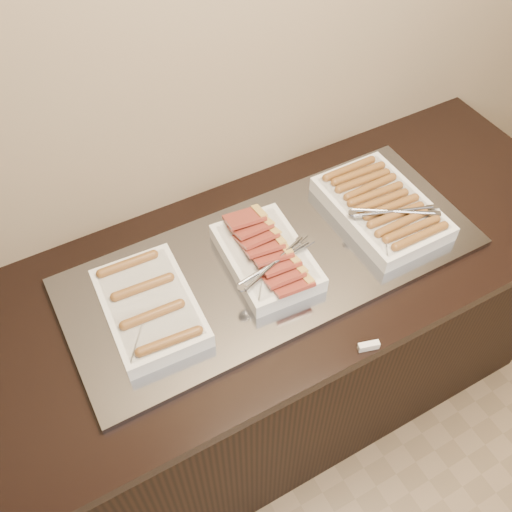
{
  "coord_description": "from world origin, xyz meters",
  "views": [
    {
      "loc": [
        -0.54,
        1.25,
        2.18
      ],
      "look_at": [
        -0.05,
        2.13,
        0.97
      ],
      "focal_mm": 40.0,
      "sensor_mm": 36.0,
      "label": 1
    }
  ],
  "objects": [
    {
      "name": "counter",
      "position": [
        0.0,
        2.13,
        0.45
      ],
      "size": [
        2.06,
        0.76,
        0.9
      ],
      "color": "black",
      "rests_on": "ground"
    },
    {
      "name": "warming_tray",
      "position": [
        0.0,
        2.13,
        0.91
      ],
      "size": [
        1.2,
        0.5,
        0.02
      ],
      "primitive_type": "cube",
      "color": "gray",
      "rests_on": "counter"
    },
    {
      "name": "dish_left",
      "position": [
        -0.37,
        2.13,
        0.95
      ],
      "size": [
        0.24,
        0.35,
        0.07
      ],
      "rotation": [
        0.0,
        0.0,
        -0.05
      ],
      "color": "silver",
      "rests_on": "warming_tray"
    },
    {
      "name": "dish_center",
      "position": [
        -0.02,
        2.13,
        0.95
      ],
      "size": [
        0.27,
        0.35,
        0.09
      ],
      "rotation": [
        0.0,
        0.0,
        -0.06
      ],
      "color": "silver",
      "rests_on": "warming_tray"
    },
    {
      "name": "dish_right",
      "position": [
        0.38,
        2.13,
        0.95
      ],
      "size": [
        0.27,
        0.39,
        0.08
      ],
      "rotation": [
        0.0,
        0.0,
        0.0
      ],
      "color": "silver",
      "rests_on": "warming_tray"
    },
    {
      "name": "label_holder",
      "position": [
        0.08,
        1.77,
        0.91
      ],
      "size": [
        0.06,
        0.03,
        0.02
      ],
      "primitive_type": "cube",
      "rotation": [
        0.0,
        0.0,
        -0.29
      ],
      "color": "silver",
      "rests_on": "counter"
    }
  ]
}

